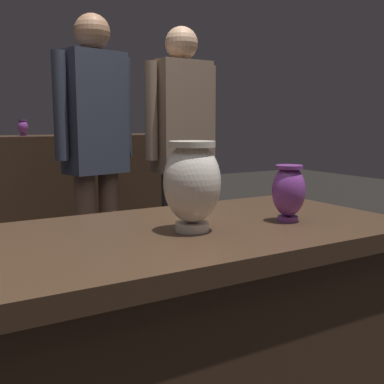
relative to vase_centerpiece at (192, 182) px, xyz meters
The scene contains 8 objects.
display_plinth 0.53m from the vase_centerpiece, 59.63° to the left, with size 1.20×0.64×0.80m.
back_display_shelf 2.28m from the vase_centerpiece, 89.42° to the left, with size 2.60×0.40×0.99m.
vase_centerpiece is the anchor object (origin of this frame).
vase_tall_behind 0.31m from the vase_centerpiece, ahead, with size 0.10×0.10×0.16m.
shelf_vase_right 2.37m from the vase_centerpiece, 76.74° to the left, with size 0.11×0.11×0.17m.
shelf_vase_center 2.21m from the vase_centerpiece, 89.41° to the left, with size 0.07×0.07×0.11m.
visitor_center_back 1.42m from the vase_centerpiece, 80.56° to the left, with size 0.46×0.25×1.64m.
visitor_near_right 1.52m from the vase_centerpiece, 61.47° to the left, with size 0.47×0.20×1.61m.
Camera 1 is at (-0.65, -1.08, 1.09)m, focal length 44.27 mm.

